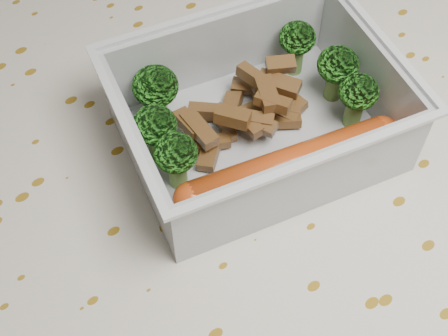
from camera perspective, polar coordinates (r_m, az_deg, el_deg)
dining_table at (r=0.50m, az=0.59°, el=-6.76°), size 1.40×0.90×0.75m
tablecloth at (r=0.46m, az=0.64°, el=-3.79°), size 1.46×0.96×0.19m
lunch_container at (r=0.43m, az=3.11°, el=4.35°), size 0.22×0.18×0.07m
broccoli_florets at (r=0.43m, az=1.64°, el=6.71°), size 0.16×0.12×0.05m
meat_pile at (r=0.44m, az=2.39°, el=5.47°), size 0.11×0.06×0.03m
sausage at (r=0.41m, az=6.05°, el=0.23°), size 0.16×0.06×0.02m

